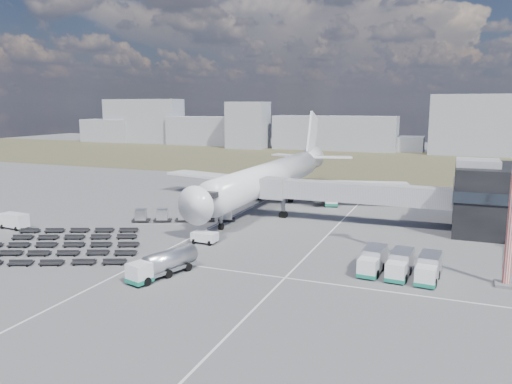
% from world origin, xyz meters
% --- Properties ---
extents(ground, '(420.00, 420.00, 0.00)m').
position_xyz_m(ground, '(0.00, 0.00, 0.00)').
color(ground, '#565659').
rests_on(ground, ground).
extents(grass_strip, '(420.00, 90.00, 0.01)m').
position_xyz_m(grass_strip, '(0.00, 110.00, 0.01)').
color(grass_strip, '#443B29').
rests_on(grass_strip, ground).
extents(lane_markings, '(47.12, 110.00, 0.01)m').
position_xyz_m(lane_markings, '(9.77, 3.00, 0.01)').
color(lane_markings, silver).
rests_on(lane_markings, ground).
extents(jet_bridge, '(30.30, 3.80, 7.05)m').
position_xyz_m(jet_bridge, '(15.90, 20.42, 5.05)').
color(jet_bridge, '#939399').
rests_on(jet_bridge, ground).
extents(airliner, '(51.59, 64.53, 17.62)m').
position_xyz_m(airliner, '(0.00, 32.38, 5.29)').
color(airliner, white).
rests_on(airliner, ground).
extents(skyline, '(298.36, 22.96, 22.89)m').
position_xyz_m(skyline, '(-9.90, 151.79, 8.35)').
color(skyline, '#9598A3').
rests_on(skyline, ground).
extents(fuel_tanker, '(4.60, 9.15, 2.87)m').
position_xyz_m(fuel_tanker, '(3.07, -12.42, 1.43)').
color(fuel_tanker, white).
rests_on(fuel_tanker, ground).
extents(pushback_tug, '(3.49, 1.99, 1.54)m').
position_xyz_m(pushback_tug, '(1.16, 1.31, 0.77)').
color(pushback_tug, white).
rests_on(pushback_tug, ground).
extents(utility_van, '(4.65, 2.39, 2.39)m').
position_xyz_m(utility_van, '(-30.12, -2.23, 1.19)').
color(utility_van, white).
rests_on(utility_van, ground).
extents(catering_truck, '(3.90, 6.32, 2.70)m').
position_xyz_m(catering_truck, '(11.14, 34.50, 1.38)').
color(catering_truck, white).
rests_on(catering_truck, ground).
extents(service_trucks_near, '(8.76, 6.90, 2.52)m').
position_xyz_m(service_trucks_near, '(27.74, -2.66, 1.37)').
color(service_trucks_near, white).
rests_on(service_trucks_near, ground).
extents(uld_row, '(16.14, 8.48, 1.85)m').
position_xyz_m(uld_row, '(-8.03, 11.66, 1.11)').
color(uld_row, black).
rests_on(uld_row, ground).
extents(baggage_dollies, '(25.24, 23.41, 0.66)m').
position_xyz_m(baggage_dollies, '(-16.07, -7.80, 0.33)').
color(baggage_dollies, black).
rests_on(baggage_dollies, ground).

